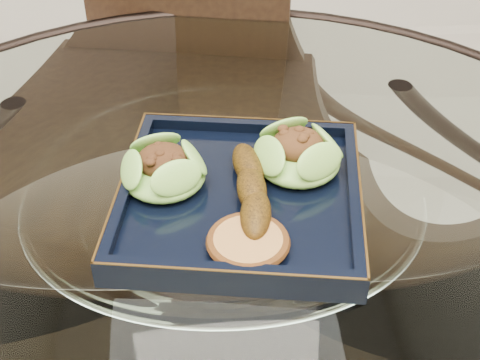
{
  "coord_description": "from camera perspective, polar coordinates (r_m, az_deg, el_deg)",
  "views": [
    {
      "loc": [
        -0.03,
        -0.55,
        1.26
      ],
      "look_at": [
        0.02,
        0.02,
        0.8
      ],
      "focal_mm": 50.0,
      "sensor_mm": 36.0,
      "label": 1
    }
  ],
  "objects": [
    {
      "name": "lettuce_wrap_right",
      "position": [
        0.78,
        4.97,
        2.03
      ],
      "size": [
        0.1,
        0.1,
        0.04
      ],
      "primitive_type": "ellipsoid",
      "rotation": [
        0.0,
        0.0,
        -0.02
      ],
      "color": "#5D962B",
      "rests_on": "navy_plate"
    },
    {
      "name": "roasted_plantain",
      "position": [
        0.74,
        1.0,
        -0.74
      ],
      "size": [
        0.03,
        0.16,
        0.03
      ],
      "primitive_type": "ellipsoid",
      "rotation": [
        0.0,
        0.0,
        1.57
      ],
      "color": "#563509",
      "rests_on": "navy_plate"
    },
    {
      "name": "dining_chair",
      "position": [
        1.27,
        -4.84,
        0.77
      ],
      "size": [
        0.45,
        0.45,
        0.88
      ],
      "rotation": [
        0.0,
        0.0,
        -0.22
      ],
      "color": "#311E10",
      "rests_on": "ground"
    },
    {
      "name": "dining_table",
      "position": [
        0.87,
        -1.21,
        -11.58
      ],
      "size": [
        1.13,
        1.13,
        0.77
      ],
      "color": "white",
      "rests_on": "ground"
    },
    {
      "name": "navy_plate",
      "position": [
        0.76,
        -0.0,
        -1.77
      ],
      "size": [
        0.31,
        0.31,
        0.02
      ],
      "primitive_type": "cube",
      "rotation": [
        0.0,
        0.0,
        -0.17
      ],
      "color": "black",
      "rests_on": "dining_table"
    },
    {
      "name": "crumb_patty",
      "position": [
        0.68,
        0.69,
        -5.41
      ],
      "size": [
        0.1,
        0.1,
        0.01
      ],
      "primitive_type": "cylinder",
      "rotation": [
        0.0,
        0.0,
        -0.4
      ],
      "color": "#C17840",
      "rests_on": "navy_plate"
    },
    {
      "name": "lettuce_wrap_left",
      "position": [
        0.76,
        -6.52,
        0.75
      ],
      "size": [
        0.11,
        0.11,
        0.03
      ],
      "primitive_type": "ellipsoid",
      "rotation": [
        0.0,
        0.0,
        -0.11
      ],
      "color": "#54952B",
      "rests_on": "navy_plate"
    }
  ]
}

